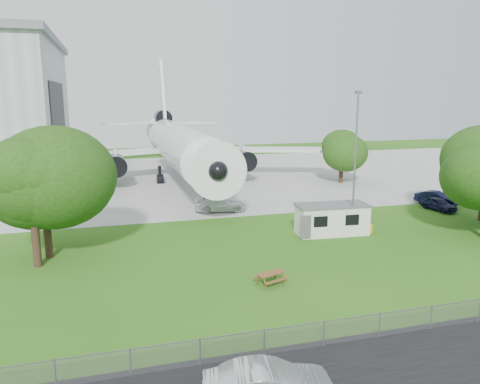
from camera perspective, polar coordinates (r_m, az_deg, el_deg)
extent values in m
plane|color=#3C761C|center=(32.51, 5.96, -9.60)|extent=(160.00, 160.00, 0.00)
cube|color=black|center=(22.28, 19.31, -20.94)|extent=(120.00, 8.00, 0.02)
cube|color=#B7B7B2|center=(68.06, -5.97, 1.73)|extent=(120.00, 46.00, 0.03)
cube|color=#2D3033|center=(61.50, -21.08, 6.28)|extent=(0.16, 16.00, 12.96)
cylinder|color=white|center=(63.12, -7.23, 5.58)|extent=(5.40, 34.00, 5.40)
cone|color=white|center=(44.58, -3.48, 3.09)|extent=(5.40, 5.50, 5.40)
cone|color=white|center=(83.79, -9.46, 7.58)|extent=(4.86, 9.00, 4.86)
cube|color=white|center=(65.79, -18.48, 4.27)|extent=(21.36, 10.77, 0.36)
cube|color=white|center=(69.29, 2.70, 5.21)|extent=(21.36, 10.77, 0.36)
cube|color=white|center=(83.58, -9.59, 11.48)|extent=(0.46, 9.96, 12.17)
cylinder|color=#515459|center=(62.18, -14.88, 3.24)|extent=(2.50, 4.20, 2.50)
cylinder|color=#515459|center=(64.71, 0.36, 3.95)|extent=(2.50, 4.20, 2.50)
cylinder|color=#515459|center=(82.68, -9.42, 8.91)|extent=(2.60, 4.50, 2.60)
cylinder|color=black|center=(48.66, -4.31, -0.85)|extent=(0.36, 0.36, 2.40)
cylinder|color=black|center=(64.28, -9.74, 2.11)|extent=(0.44, 0.44, 2.40)
cylinder|color=black|center=(65.09, -4.84, 2.35)|extent=(0.44, 0.44, 2.40)
cube|color=silver|center=(41.13, 11.11, -3.33)|extent=(6.17, 2.94, 2.50)
cube|color=#59595B|center=(40.82, 11.19, -1.55)|extent=(6.39, 3.16, 0.12)
cylinder|color=gold|center=(42.49, 15.54, -4.32)|extent=(0.50, 0.50, 0.70)
cube|color=gray|center=(24.79, 14.49, -17.10)|extent=(58.00, 0.04, 1.30)
cylinder|color=slate|center=(39.90, 13.82, 3.06)|extent=(0.16, 0.16, 12.00)
cylinder|color=#382619|center=(37.25, -22.40, -4.84)|extent=(0.56, 0.56, 3.46)
sphere|color=#305B16|center=(36.34, -22.92, 1.58)|extent=(9.18, 9.18, 9.18)
cylinder|color=#382619|center=(35.63, -23.60, -5.60)|extent=(0.56, 0.56, 3.56)
sphere|color=#305B16|center=(34.65, -24.19, 1.30)|extent=(6.18, 6.18, 6.18)
cylinder|color=#382619|center=(65.30, 12.21, 2.21)|extent=(0.56, 0.56, 2.52)
sphere|color=#305B16|center=(64.87, 12.33, 4.90)|extent=(6.05, 6.05, 6.05)
imported|color=black|center=(52.77, 23.03, -1.37)|extent=(2.18, 4.14, 1.34)
imported|color=black|center=(55.22, 22.83, -0.73)|extent=(3.41, 4.70, 1.48)
imported|color=white|center=(48.10, -2.45, -1.52)|extent=(5.43, 2.81, 1.51)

